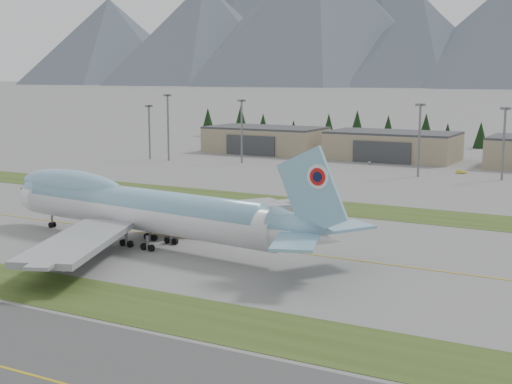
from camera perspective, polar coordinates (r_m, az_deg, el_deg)
The scene contains 11 objects.
ground at distance 136.60m, azimuth -2.54°, elevation -4.14°, with size 7000.00×7000.00×0.00m, color slate.
grass_strip_near at distance 107.03m, azimuth -13.19°, elevation -8.17°, with size 400.00×14.00×0.08m, color #354A1A.
grass_strip_far at distance 175.85m, azimuth 5.04°, elevation -1.14°, with size 400.00×18.00×0.08m, color #354A1A.
taxiway_line_main at distance 136.60m, azimuth -2.54°, elevation -4.14°, with size 400.00×0.40×0.02m, color gold.
boeing_747_freighter at distance 136.34m, azimuth -9.18°, elevation -1.30°, with size 79.91×68.35×20.99m.
hangar_left at distance 299.07m, azimuth 0.77°, elevation 4.21°, with size 48.00×26.60×10.80m.
hangar_center at distance 277.87m, azimuth 10.88°, elevation 3.66°, with size 48.00×26.60×10.80m.
floodlight_masts at distance 240.33m, azimuth 7.16°, elevation 5.43°, with size 199.79×10.41×24.99m.
service_vehicle_a at distance 262.95m, azimuth 9.06°, elevation 2.22°, with size 1.23×3.04×1.04m, color white.
service_vehicle_b at distance 243.88m, azimuth 16.11°, elevation 1.43°, with size 1.26×3.58×1.18m, color gold.
conifer_belt at distance 333.85m, azimuth 16.29°, elevation 4.67°, with size 276.05×15.30×16.77m.
Camera 1 is at (68.68, -113.77, 31.57)m, focal length 50.00 mm.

